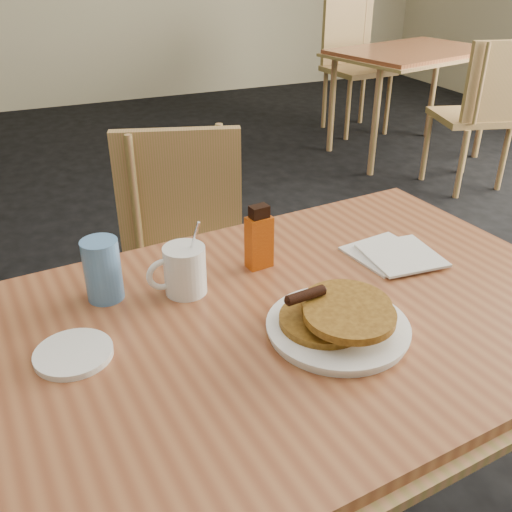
{
  "coord_description": "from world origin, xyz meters",
  "views": [
    {
      "loc": [
        -0.43,
        -0.85,
        1.39
      ],
      "look_at": [
        -0.05,
        0.03,
        0.86
      ],
      "focal_mm": 40.0,
      "sensor_mm": 36.0,
      "label": 1
    }
  ],
  "objects": [
    {
      "name": "syrup_bottle",
      "position": [
        0.02,
        0.16,
        0.82
      ],
      "size": [
        0.06,
        0.04,
        0.15
      ],
      "rotation": [
        0.0,
        0.0,
        0.13
      ],
      "color": "maroon",
      "rests_on": "main_table"
    },
    {
      "name": "chair_neighbor_far",
      "position": [
        2.21,
        3.26,
        0.61
      ],
      "size": [
        0.49,
        0.49,
        1.02
      ],
      "rotation": [
        0.0,
        0.0,
        0.07
      ],
      "color": "tan",
      "rests_on": "floor"
    },
    {
      "name": "blue_tumbler",
      "position": [
        -0.32,
        0.17,
        0.82
      ],
      "size": [
        0.08,
        0.08,
        0.13
      ],
      "primitive_type": "cylinder",
      "rotation": [
        0.0,
        0.0,
        -0.08
      ],
      "color": "#5589C8",
      "rests_on": "main_table"
    },
    {
      "name": "side_saucer",
      "position": [
        -0.41,
        0.0,
        0.76
      ],
      "size": [
        0.17,
        0.17,
        0.01
      ],
      "primitive_type": "cylinder",
      "rotation": [
        0.0,
        0.0,
        -0.33
      ],
      "color": "white",
      "rests_on": "main_table"
    },
    {
      "name": "neighbor_table",
      "position": [
        2.22,
        2.5,
        0.7
      ],
      "size": [
        1.26,
        0.98,
        0.75
      ],
      "rotation": [
        0.0,
        0.0,
        0.22
      ],
      "color": "#9D5E37",
      "rests_on": "floor"
    },
    {
      "name": "napkin_stack",
      "position": [
        0.32,
        0.08,
        0.76
      ],
      "size": [
        0.2,
        0.21,
        0.01
      ],
      "rotation": [
        0.0,
        0.0,
        0.14
      ],
      "color": "silver",
      "rests_on": "main_table"
    },
    {
      "name": "chair_main_far",
      "position": [
        0.02,
        0.72,
        0.53
      ],
      "size": [
        0.5,
        0.51,
        0.89
      ],
      "rotation": [
        0.0,
        0.0,
        -0.29
      ],
      "color": "tan",
      "rests_on": "floor"
    },
    {
      "name": "chair_neighbor_near",
      "position": [
        2.19,
        1.74,
        0.55
      ],
      "size": [
        0.51,
        0.52,
        0.92
      ],
      "rotation": [
        0.0,
        0.0,
        -0.28
      ],
      "color": "tan",
      "rests_on": "floor"
    },
    {
      "name": "main_table",
      "position": [
        0.01,
        -0.03,
        0.71
      ],
      "size": [
        1.33,
        0.96,
        0.75
      ],
      "rotation": [
        0.0,
        0.0,
        0.09
      ],
      "color": "#9D5E37",
      "rests_on": "floor"
    },
    {
      "name": "pancake_plate",
      "position": [
        0.05,
        -0.12,
        0.77
      ],
      "size": [
        0.27,
        0.27,
        0.08
      ],
      "rotation": [
        0.0,
        0.0,
        -0.33
      ],
      "color": "white",
      "rests_on": "main_table"
    },
    {
      "name": "coffee_mug",
      "position": [
        -0.17,
        0.13,
        0.8
      ],
      "size": [
        0.12,
        0.09,
        0.16
      ],
      "rotation": [
        0.0,
        0.0,
        0.26
      ],
      "color": "white",
      "rests_on": "main_table"
    }
  ]
}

